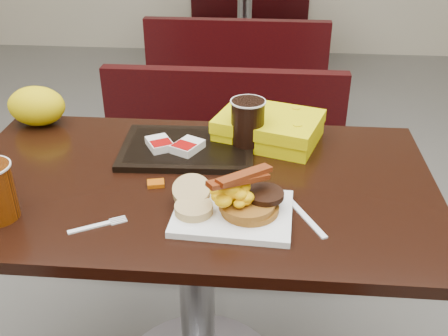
# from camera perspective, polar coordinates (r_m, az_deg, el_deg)

# --- Properties ---
(table_near) EXTENTS (1.20, 0.70, 0.75)m
(table_near) POSITION_cam_1_polar(r_m,az_deg,el_deg) (1.55, -2.91, -13.22)
(table_near) COLOR black
(table_near) RESTS_ON floor
(bench_near_n) EXTENTS (1.00, 0.46, 0.72)m
(bench_near_n) POSITION_cam_1_polar(r_m,az_deg,el_deg) (2.12, -0.48, -0.62)
(bench_near_n) COLOR black
(bench_near_n) RESTS_ON floor
(table_far) EXTENTS (1.20, 0.70, 0.75)m
(table_far) POSITION_cam_1_polar(r_m,az_deg,el_deg) (3.88, 2.18, 13.83)
(table_far) COLOR black
(table_far) RESTS_ON floor
(bench_far_s) EXTENTS (1.00, 0.46, 0.72)m
(bench_far_s) POSITION_cam_1_polar(r_m,az_deg,el_deg) (3.21, 1.52, 10.19)
(bench_far_s) COLOR black
(bench_far_s) RESTS_ON floor
(bench_far_n) EXTENTS (1.00, 0.46, 0.72)m
(bench_far_n) POSITION_cam_1_polar(r_m,az_deg,el_deg) (4.56, 2.65, 16.03)
(bench_far_n) COLOR black
(bench_far_n) RESTS_ON floor
(platter) EXTENTS (0.27, 0.22, 0.02)m
(platter) POSITION_cam_1_polar(r_m,az_deg,el_deg) (1.19, 0.96, -4.87)
(platter) COLOR white
(platter) RESTS_ON table_near
(pancake_stack) EXTENTS (0.16, 0.16, 0.03)m
(pancake_stack) POSITION_cam_1_polar(r_m,az_deg,el_deg) (1.17, 2.78, -4.05)
(pancake_stack) COLOR #8F5717
(pancake_stack) RESTS_ON platter
(sausage_patty) EXTENTS (0.11, 0.11, 0.01)m
(sausage_patty) POSITION_cam_1_polar(r_m,az_deg,el_deg) (1.18, 4.42, -2.84)
(sausage_patty) COLOR black
(sausage_patty) RESTS_ON pancake_stack
(scrambled_eggs) EXTENTS (0.11, 0.10, 0.05)m
(scrambled_eggs) POSITION_cam_1_polar(r_m,az_deg,el_deg) (1.15, 0.62, -2.58)
(scrambled_eggs) COLOR #FFBE05
(scrambled_eggs) RESTS_ON pancake_stack
(bacon_strips) EXTENTS (0.16, 0.15, 0.01)m
(bacon_strips) POSITION_cam_1_polar(r_m,az_deg,el_deg) (1.13, 1.59, -1.19)
(bacon_strips) COLOR #4F1605
(bacon_strips) RESTS_ON scrambled_eggs
(muffin_bottom) EXTENTS (0.10, 0.10, 0.02)m
(muffin_bottom) POSITION_cam_1_polar(r_m,az_deg,el_deg) (1.17, -3.27, -4.38)
(muffin_bottom) COLOR tan
(muffin_bottom) RESTS_ON platter
(muffin_top) EXTENTS (0.09, 0.09, 0.05)m
(muffin_top) POSITION_cam_1_polar(r_m,az_deg,el_deg) (1.21, -3.51, -2.45)
(muffin_top) COLOR tan
(muffin_top) RESTS_ON platter
(fork) EXTENTS (0.12, 0.08, 0.00)m
(fork) POSITION_cam_1_polar(r_m,az_deg,el_deg) (1.19, -14.28, -6.21)
(fork) COLOR white
(fork) RESTS_ON table_near
(knife) EXTENTS (0.09, 0.15, 0.00)m
(knife) POSITION_cam_1_polar(r_m,az_deg,el_deg) (1.20, 8.74, -5.23)
(knife) COLOR white
(knife) RESTS_ON table_near
(condiment_syrup) EXTENTS (0.05, 0.04, 0.01)m
(condiment_syrup) POSITION_cam_1_polar(r_m,az_deg,el_deg) (1.31, -7.34, -1.66)
(condiment_syrup) COLOR #A64707
(condiment_syrup) RESTS_ON table_near
(condiment_ketchup) EXTENTS (0.05, 0.04, 0.01)m
(condiment_ketchup) POSITION_cam_1_polar(r_m,az_deg,el_deg) (1.44, -9.40, 1.39)
(condiment_ketchup) COLOR #8C0504
(condiment_ketchup) RESTS_ON table_near
(tray) EXTENTS (0.37, 0.27, 0.02)m
(tray) POSITION_cam_1_polar(r_m,az_deg,el_deg) (1.46, -3.93, 2.13)
(tray) COLOR black
(tray) RESTS_ON table_near
(hashbrown_sleeve_left) EXTENTS (0.09, 0.10, 0.02)m
(hashbrown_sleeve_left) POSITION_cam_1_polar(r_m,az_deg,el_deg) (1.45, -6.93, 2.59)
(hashbrown_sleeve_left) COLOR silver
(hashbrown_sleeve_left) RESTS_ON tray
(hashbrown_sleeve_right) EXTENTS (0.09, 0.10, 0.02)m
(hashbrown_sleeve_right) POSITION_cam_1_polar(r_m,az_deg,el_deg) (1.42, -3.92, 2.32)
(hashbrown_sleeve_right) COLOR silver
(hashbrown_sleeve_right) RESTS_ON tray
(coffee_cup_far) EXTENTS (0.11, 0.11, 0.12)m
(coffee_cup_far) POSITION_cam_1_polar(r_m,az_deg,el_deg) (1.44, 2.56, 4.96)
(coffee_cup_far) COLOR black
(coffee_cup_far) RESTS_ON tray
(clamshell) EXTENTS (0.33, 0.28, 0.07)m
(clamshell) POSITION_cam_1_polar(r_m,az_deg,el_deg) (1.51, 4.82, 4.33)
(clamshell) COLOR #DCCE03
(clamshell) RESTS_ON table_near
(paper_bag) EXTENTS (0.18, 0.14, 0.12)m
(paper_bag) POSITION_cam_1_polar(r_m,az_deg,el_deg) (1.69, -19.48, 6.30)
(paper_bag) COLOR yellow
(paper_bag) RESTS_ON table_near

